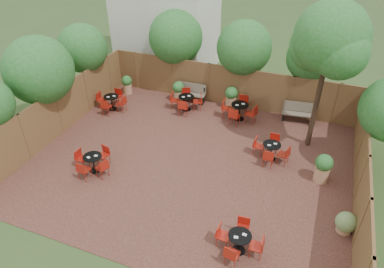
% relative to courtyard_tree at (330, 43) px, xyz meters
% --- Properties ---
extents(ground, '(80.00, 80.00, 0.00)m').
position_rel_courtyard_tree_xyz_m(ground, '(-4.13, -2.87, -4.39)').
color(ground, '#354F23').
rests_on(ground, ground).
extents(courtyard_paving, '(12.00, 10.00, 0.02)m').
position_rel_courtyard_tree_xyz_m(courtyard_paving, '(-4.13, -2.87, -4.38)').
color(courtyard_paving, '#341C15').
rests_on(courtyard_paving, ground).
extents(fence_back, '(12.00, 0.08, 2.00)m').
position_rel_courtyard_tree_xyz_m(fence_back, '(-4.13, 2.13, -3.39)').
color(fence_back, brown).
rests_on(fence_back, ground).
extents(fence_left, '(0.08, 10.00, 2.00)m').
position_rel_courtyard_tree_xyz_m(fence_left, '(-10.13, -2.87, -3.39)').
color(fence_left, brown).
rests_on(fence_left, ground).
extents(fence_right, '(0.08, 10.00, 2.00)m').
position_rel_courtyard_tree_xyz_m(fence_right, '(1.87, -2.87, -3.39)').
color(fence_right, brown).
rests_on(fence_right, ground).
extents(overhang_foliage, '(15.62, 10.46, 2.78)m').
position_rel_courtyard_tree_xyz_m(overhang_foliage, '(-6.17, 0.26, -1.65)').
color(overhang_foliage, '#21621F').
rests_on(overhang_foliage, ground).
extents(courtyard_tree, '(2.77, 2.67, 5.87)m').
position_rel_courtyard_tree_xyz_m(courtyard_tree, '(0.00, 0.00, 0.00)').
color(courtyard_tree, black).
rests_on(courtyard_tree, courtyard_paving).
extents(park_bench_left, '(1.50, 0.52, 0.92)m').
position_rel_courtyard_tree_xyz_m(park_bench_left, '(-5.91, 1.76, -3.90)').
color(park_bench_left, brown).
rests_on(park_bench_left, courtyard_paving).
extents(park_bench_right, '(1.51, 0.65, 0.90)m').
position_rel_courtyard_tree_xyz_m(park_bench_right, '(-0.64, 1.76, -3.90)').
color(park_bench_right, brown).
rests_on(park_bench_right, courtyard_paving).
extents(bistro_tables, '(9.32, 8.66, 0.90)m').
position_rel_courtyard_tree_xyz_m(bistro_tables, '(-4.67, -1.48, -3.95)').
color(bistro_tables, black).
rests_on(bistro_tables, courtyard_paving).
extents(planters, '(10.55, 4.57, 1.12)m').
position_rel_courtyard_tree_xyz_m(planters, '(-4.17, 0.51, -3.79)').
color(planters, tan).
rests_on(planters, courtyard_paving).
extents(low_shrubs, '(2.51, 3.44, 0.70)m').
position_rel_courtyard_tree_xyz_m(low_shrubs, '(0.99, -5.95, -4.05)').
color(low_shrubs, tan).
rests_on(low_shrubs, courtyard_paving).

